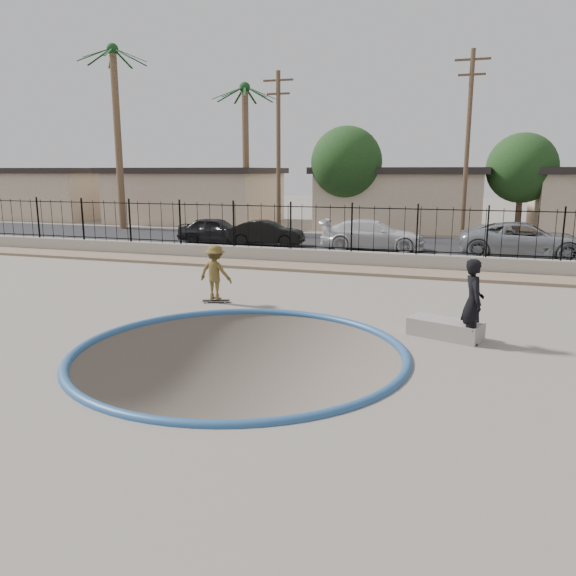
% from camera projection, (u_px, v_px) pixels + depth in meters
% --- Properties ---
extents(ground, '(120.00, 120.00, 2.20)m').
position_uv_depth(ground, '(358.00, 285.00, 23.97)').
color(ground, '#6F675C').
rests_on(ground, ground).
extents(bowl_pit, '(6.84, 6.84, 1.80)m').
position_uv_depth(bowl_pit, '(240.00, 353.00, 11.65)').
color(bowl_pit, '#483F37').
rests_on(bowl_pit, ground).
extents(coping_ring, '(7.04, 7.04, 0.20)m').
position_uv_depth(coping_ring, '(240.00, 353.00, 11.65)').
color(coping_ring, '#274E7E').
rests_on(coping_ring, ground).
extents(rock_strip, '(42.00, 1.60, 0.11)m').
position_uv_depth(rock_strip, '(345.00, 270.00, 21.13)').
color(rock_strip, '#8C755B').
rests_on(rock_strip, ground).
extents(retaining_wall, '(42.00, 0.45, 0.60)m').
position_uv_depth(retaining_wall, '(351.00, 259.00, 22.11)').
color(retaining_wall, gray).
rests_on(retaining_wall, ground).
extents(fence, '(40.00, 0.04, 1.80)m').
position_uv_depth(fence, '(352.00, 228.00, 21.86)').
color(fence, black).
rests_on(fence, retaining_wall).
extents(street, '(90.00, 8.00, 0.04)m').
position_uv_depth(street, '(378.00, 245.00, 28.40)').
color(street, black).
rests_on(street, ground).
extents(house_west_far, '(10.60, 8.60, 3.90)m').
position_uv_depth(house_west_far, '(52.00, 192.00, 45.31)').
color(house_west_far, tan).
rests_on(house_west_far, ground).
extents(house_west, '(11.60, 8.60, 3.90)m').
position_uv_depth(house_west, '(196.00, 195.00, 41.38)').
color(house_west, tan).
rests_on(house_west, ground).
extents(house_center, '(10.60, 8.60, 3.90)m').
position_uv_depth(house_center, '(402.00, 197.00, 36.84)').
color(house_center, tan).
rests_on(house_center, ground).
extents(palm_left, '(2.30, 2.30, 11.30)m').
position_uv_depth(palm_left, '(116.00, 101.00, 34.70)').
color(palm_left, brown).
rests_on(palm_left, ground).
extents(palm_mid, '(2.30, 2.30, 9.30)m').
position_uv_depth(palm_mid, '(245.00, 124.00, 36.57)').
color(palm_mid, brown).
rests_on(palm_mid, ground).
extents(utility_pole_left, '(1.70, 0.24, 9.00)m').
position_uv_depth(utility_pole_left, '(278.00, 152.00, 31.11)').
color(utility_pole_left, '#473323').
rests_on(utility_pole_left, ground).
extents(utility_pole_mid, '(1.70, 0.24, 9.50)m').
position_uv_depth(utility_pole_mid, '(467.00, 145.00, 28.04)').
color(utility_pole_mid, '#473323').
rests_on(utility_pole_mid, ground).
extents(street_tree_left, '(4.32, 4.32, 6.36)m').
position_uv_depth(street_tree_left, '(347.00, 162.00, 34.03)').
color(street_tree_left, '#473323').
rests_on(street_tree_left, ground).
extents(street_tree_mid, '(3.96, 3.96, 5.83)m').
position_uv_depth(street_tree_mid, '(522.00, 168.00, 32.01)').
color(street_tree_mid, '#473323').
rests_on(street_tree_mid, ground).
extents(skater, '(1.08, 0.71, 1.56)m').
position_uv_depth(skater, '(215.00, 276.00, 15.94)').
color(skater, olive).
rests_on(skater, ground).
extents(skateboard, '(0.79, 0.45, 0.07)m').
position_uv_depth(skateboard, '(216.00, 301.00, 16.09)').
color(skateboard, black).
rests_on(skateboard, ground).
extents(videographer, '(0.60, 0.77, 1.87)m').
position_uv_depth(videographer, '(473.00, 302.00, 12.13)').
color(videographer, black).
rests_on(videographer, ground).
extents(concrete_ledge, '(1.74, 1.19, 0.40)m').
position_uv_depth(concrete_ledge, '(445.00, 328.00, 12.72)').
color(concrete_ledge, gray).
rests_on(concrete_ledge, ground).
extents(car_a, '(4.02, 1.89, 1.33)m').
position_uv_depth(car_a, '(216.00, 230.00, 28.83)').
color(car_a, black).
rests_on(car_a, street).
extents(car_b, '(3.85, 1.66, 1.23)m').
position_uv_depth(car_b, '(266.00, 233.00, 28.00)').
color(car_b, black).
rests_on(car_b, street).
extents(car_c, '(5.01, 2.34, 1.42)m').
position_uv_depth(car_c, '(373.00, 235.00, 26.37)').
color(car_c, silver).
rests_on(car_c, street).
extents(car_d, '(5.43, 2.51, 1.51)m').
position_uv_depth(car_d, '(525.00, 240.00, 24.01)').
color(car_d, '#92959A').
rests_on(car_d, street).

